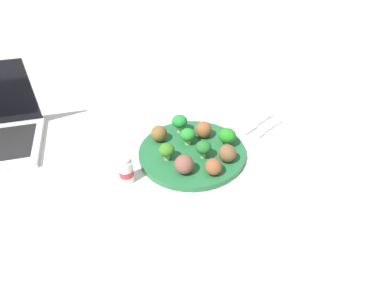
{
  "coord_description": "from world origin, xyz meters",
  "views": [
    {
      "loc": [
        0.42,
        0.56,
        0.56
      ],
      "look_at": [
        0.0,
        0.0,
        0.04
      ],
      "focal_mm": 31.54,
      "sensor_mm": 36.0,
      "label": 1
    }
  ],
  "objects_px": {
    "meatball_mid_left": "(213,167)",
    "yogurt_bottle": "(126,171)",
    "broccoli_floret_center": "(203,148)",
    "meatball_front_right": "(159,134)",
    "meatball_mid_right": "(204,130)",
    "knife": "(258,124)",
    "plate": "(192,152)",
    "meatball_far_rim": "(184,164)",
    "broccoli_floret_front_right": "(180,122)",
    "fork": "(267,129)",
    "broccoli_floret_back_right": "(188,135)",
    "broccoli_floret_far_rim": "(227,136)",
    "napkin": "(264,127)",
    "broccoli_floret_front_left": "(167,150)",
    "meatball_near_rim": "(227,153)"
  },
  "relations": [
    {
      "from": "meatball_near_rim",
      "to": "knife",
      "type": "relative_size",
      "value": 0.31
    },
    {
      "from": "napkin",
      "to": "meatball_mid_left",
      "type": "bearing_deg",
      "value": 16.77
    },
    {
      "from": "meatball_mid_left",
      "to": "meatball_front_right",
      "type": "bearing_deg",
      "value": -81.02
    },
    {
      "from": "meatball_front_right",
      "to": "fork",
      "type": "relative_size",
      "value": 0.36
    },
    {
      "from": "plate",
      "to": "meatball_near_rim",
      "type": "distance_m",
      "value": 0.1
    },
    {
      "from": "broccoli_floret_front_left",
      "to": "napkin",
      "type": "relative_size",
      "value": 0.27
    },
    {
      "from": "napkin",
      "to": "meatball_far_rim",
      "type": "bearing_deg",
      "value": 5.95
    },
    {
      "from": "broccoli_floret_center",
      "to": "meatball_mid_left",
      "type": "relative_size",
      "value": 1.15
    },
    {
      "from": "broccoli_floret_far_rim",
      "to": "napkin",
      "type": "xyz_separation_m",
      "value": [
        -0.16,
        -0.01,
        -0.04
      ]
    },
    {
      "from": "broccoli_floret_back_right",
      "to": "meatball_far_rim",
      "type": "xyz_separation_m",
      "value": [
        0.08,
        0.09,
        -0.0
      ]
    },
    {
      "from": "meatball_mid_right",
      "to": "yogurt_bottle",
      "type": "height_order",
      "value": "yogurt_bottle"
    },
    {
      "from": "meatball_near_rim",
      "to": "broccoli_floret_front_right",
      "type": "bearing_deg",
      "value": -82.77
    },
    {
      "from": "meatball_near_rim",
      "to": "broccoli_floret_center",
      "type": "bearing_deg",
      "value": -48.67
    },
    {
      "from": "fork",
      "to": "broccoli_floret_far_rim",
      "type": "bearing_deg",
      "value": -2.34
    },
    {
      "from": "broccoli_floret_far_rim",
      "to": "meatball_far_rim",
      "type": "xyz_separation_m",
      "value": [
        0.15,
        0.02,
        -0.01
      ]
    },
    {
      "from": "broccoli_floret_front_right",
      "to": "broccoli_floret_center",
      "type": "bearing_deg",
      "value": 82.02
    },
    {
      "from": "meatball_mid_left",
      "to": "fork",
      "type": "relative_size",
      "value": 0.34
    },
    {
      "from": "broccoli_floret_far_rim",
      "to": "meatball_mid_right",
      "type": "distance_m",
      "value": 0.07
    },
    {
      "from": "broccoli_floret_far_rim",
      "to": "fork",
      "type": "distance_m",
      "value": 0.16
    },
    {
      "from": "plate",
      "to": "meatball_mid_right",
      "type": "distance_m",
      "value": 0.08
    },
    {
      "from": "broccoli_floret_center",
      "to": "meatball_front_right",
      "type": "height_order",
      "value": "broccoli_floret_center"
    },
    {
      "from": "knife",
      "to": "plate",
      "type": "bearing_deg",
      "value": -1.76
    },
    {
      "from": "meatball_mid_left",
      "to": "yogurt_bottle",
      "type": "xyz_separation_m",
      "value": [
        0.17,
        -0.12,
        -0.01
      ]
    },
    {
      "from": "plate",
      "to": "broccoli_floret_front_left",
      "type": "relative_size",
      "value": 6.19
    },
    {
      "from": "meatball_front_right",
      "to": "napkin",
      "type": "height_order",
      "value": "meatball_front_right"
    },
    {
      "from": "yogurt_bottle",
      "to": "meatball_front_right",
      "type": "bearing_deg",
      "value": -152.11
    },
    {
      "from": "meatball_front_right",
      "to": "meatball_near_rim",
      "type": "bearing_deg",
      "value": 117.11
    },
    {
      "from": "broccoli_floret_front_left",
      "to": "knife",
      "type": "xyz_separation_m",
      "value": [
        -0.31,
        0.02,
        -0.04
      ]
    },
    {
      "from": "meatball_front_right",
      "to": "knife",
      "type": "bearing_deg",
      "value": 161.2
    },
    {
      "from": "broccoli_floret_back_right",
      "to": "knife",
      "type": "xyz_separation_m",
      "value": [
        -0.23,
        0.04,
        -0.04
      ]
    },
    {
      "from": "broccoli_floret_front_left",
      "to": "napkin",
      "type": "height_order",
      "value": "broccoli_floret_front_left"
    },
    {
      "from": "broccoli_floret_front_right",
      "to": "broccoli_floret_far_rim",
      "type": "bearing_deg",
      "value": 117.78
    },
    {
      "from": "broccoli_floret_far_rim",
      "to": "meatball_mid_right",
      "type": "height_order",
      "value": "broccoli_floret_far_rim"
    },
    {
      "from": "meatball_far_rim",
      "to": "broccoli_floret_front_right",
      "type": "bearing_deg",
      "value": -121.71
    },
    {
      "from": "fork",
      "to": "yogurt_bottle",
      "type": "relative_size",
      "value": 1.82
    },
    {
      "from": "broccoli_floret_front_left",
      "to": "meatball_front_right",
      "type": "height_order",
      "value": "broccoli_floret_front_left"
    },
    {
      "from": "meatball_mid_right",
      "to": "yogurt_bottle",
      "type": "bearing_deg",
      "value": 3.53
    },
    {
      "from": "broccoli_floret_back_right",
      "to": "yogurt_bottle",
      "type": "height_order",
      "value": "yogurt_bottle"
    },
    {
      "from": "broccoli_floret_far_rim",
      "to": "plate",
      "type": "bearing_deg",
      "value": -22.58
    },
    {
      "from": "broccoli_floret_front_right",
      "to": "broccoli_floret_back_right",
      "type": "bearing_deg",
      "value": 76.39
    },
    {
      "from": "meatball_far_rim",
      "to": "yogurt_bottle",
      "type": "distance_m",
      "value": 0.14
    },
    {
      "from": "meatball_near_rim",
      "to": "fork",
      "type": "height_order",
      "value": "meatball_near_rim"
    },
    {
      "from": "broccoli_floret_back_right",
      "to": "meatball_near_rim",
      "type": "xyz_separation_m",
      "value": [
        -0.04,
        0.12,
        -0.0
      ]
    },
    {
      "from": "meatball_mid_right",
      "to": "meatball_mid_left",
      "type": "distance_m",
      "value": 0.15
    },
    {
      "from": "meatball_far_rim",
      "to": "broccoli_floret_front_left",
      "type": "bearing_deg",
      "value": -84.74
    },
    {
      "from": "broccoli_floret_front_right",
      "to": "yogurt_bottle",
      "type": "bearing_deg",
      "value": 19.33
    },
    {
      "from": "broccoli_floret_center",
      "to": "fork",
      "type": "bearing_deg",
      "value": 179.37
    },
    {
      "from": "broccoli_floret_front_right",
      "to": "knife",
      "type": "relative_size",
      "value": 0.36
    },
    {
      "from": "broccoli_floret_far_rim",
      "to": "knife",
      "type": "xyz_separation_m",
      "value": [
        -0.15,
        -0.03,
        -0.04
      ]
    },
    {
      "from": "broccoli_floret_front_right",
      "to": "knife",
      "type": "bearing_deg",
      "value": 156.19
    }
  ]
}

